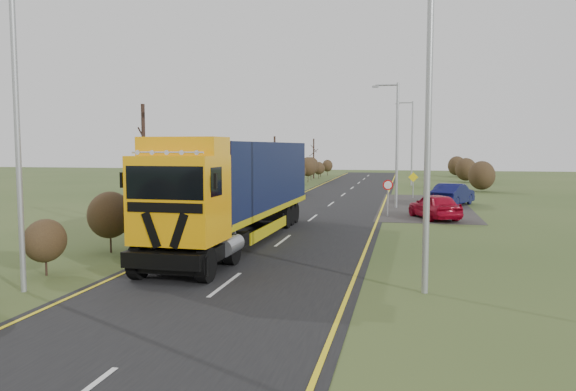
% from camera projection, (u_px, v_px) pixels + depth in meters
% --- Properties ---
extents(ground, '(160.00, 160.00, 0.00)m').
position_uv_depth(ground, '(260.00, 259.00, 20.66)').
color(ground, '#364B20').
rests_on(ground, ground).
extents(road, '(8.00, 120.00, 0.02)m').
position_uv_depth(road, '(307.00, 223.00, 30.40)').
color(road, black).
rests_on(road, ground).
extents(layby, '(6.00, 18.00, 0.02)m').
position_uv_depth(layby, '(424.00, 206.00, 38.81)').
color(layby, '#322F2C').
rests_on(layby, ground).
extents(lane_markings, '(7.52, 116.00, 0.01)m').
position_uv_depth(lane_markings, '(306.00, 223.00, 30.10)').
color(lane_markings, yellow).
rests_on(lane_markings, road).
extents(hedgerow, '(2.24, 102.04, 6.05)m').
position_uv_depth(hedgerow, '(187.00, 194.00, 29.44)').
color(hedgerow, '#332316').
rests_on(hedgerow, ground).
extents(lorry, '(3.10, 15.97, 4.44)m').
position_uv_depth(lorry, '(239.00, 184.00, 24.09)').
color(lorry, black).
rests_on(lorry, ground).
extents(car_red_hatchback, '(3.19, 4.67, 1.48)m').
position_uv_depth(car_red_hatchback, '(434.00, 206.00, 31.87)').
color(car_red_hatchback, '#A40820').
rests_on(car_red_hatchback, ground).
extents(car_blue_sedan, '(3.38, 4.98, 1.55)m').
position_uv_depth(car_blue_sedan, '(453.00, 195.00, 39.20)').
color(car_blue_sedan, '#0B0D3E').
rests_on(car_blue_sedan, ground).
extents(streetlight_near, '(2.16, 0.20, 10.20)m').
position_uv_depth(streetlight_near, '(424.00, 91.00, 15.40)').
color(streetlight_near, '#9A9DA0').
rests_on(streetlight_near, ground).
extents(streetlight_mid, '(1.78, 0.18, 8.34)m').
position_uv_depth(streetlight_mid, '(396.00, 140.00, 37.40)').
color(streetlight_mid, '#9A9DA0').
rests_on(streetlight_mid, ground).
extents(streetlight_far, '(1.89, 0.18, 8.88)m').
position_uv_depth(streetlight_far, '(411.00, 139.00, 59.28)').
color(streetlight_far, '#9A9DA0').
rests_on(streetlight_far, ground).
extents(left_pole, '(0.16, 0.16, 9.93)m').
position_uv_depth(left_pole, '(17.00, 116.00, 15.57)').
color(left_pole, '#9A9DA0').
rests_on(left_pole, ground).
extents(speed_sign, '(0.60, 0.10, 2.19)m').
position_uv_depth(speed_sign, '(388.00, 191.00, 32.87)').
color(speed_sign, '#9A9DA0').
rests_on(speed_sign, ground).
extents(warning_board, '(0.79, 0.11, 2.07)m').
position_uv_depth(warning_board, '(413.00, 182.00, 45.02)').
color(warning_board, '#9A9DA0').
rests_on(warning_board, ground).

